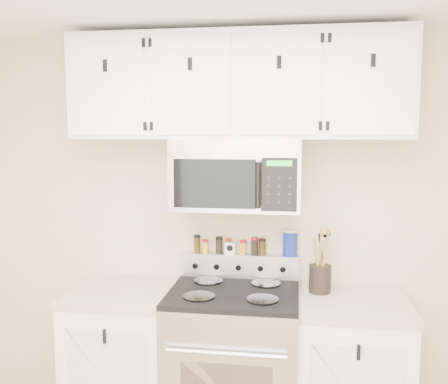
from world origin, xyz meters
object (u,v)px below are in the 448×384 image
utensil_crock (320,276)px  salt_canister (290,243)px  microwave (237,174)px  range (234,365)px

utensil_crock → salt_canister: size_ratio=2.32×
salt_canister → utensil_crock: bearing=-39.0°
microwave → range: bearing=-90.2°
utensil_crock → microwave: bearing=-179.2°
microwave → utensil_crock: 0.79m
range → utensil_crock: bearing=14.8°
microwave → utensil_crock: (0.51, 0.01, -0.61)m
range → salt_canister: (0.32, 0.28, 0.70)m
microwave → salt_canister: (0.32, 0.16, -0.45)m
range → utensil_crock: (0.51, 0.13, 0.53)m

